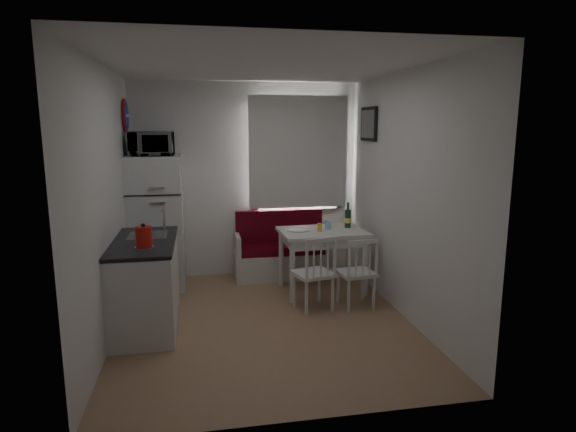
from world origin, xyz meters
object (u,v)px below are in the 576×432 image
(fridge, at_px, (156,222))
(wine_bottle, at_px, (348,215))
(dining_table, at_px, (322,237))
(microwave, at_px, (152,144))
(chair_right, at_px, (359,266))
(chair_left, at_px, (315,266))
(bench, at_px, (281,255))
(kitchen_counter, at_px, (146,283))
(kettle, at_px, (144,237))

(fridge, relative_size, wine_bottle, 5.27)
(dining_table, relative_size, microwave, 2.04)
(chair_right, distance_m, microwave, 2.86)
(chair_right, distance_m, fridge, 2.59)
(chair_left, height_order, fridge, fridge)
(chair_right, bearing_deg, dining_table, 104.20)
(chair_right, height_order, fridge, fridge)
(bench, distance_m, microwave, 2.22)
(bench, relative_size, wine_bottle, 3.94)
(fridge, xyz_separation_m, microwave, (0.00, -0.05, 0.98))
(chair_left, bearing_deg, chair_right, -14.28)
(kitchen_counter, bearing_deg, chair_left, 0.97)
(dining_table, relative_size, kettle, 4.42)
(kitchen_counter, height_order, fridge, fridge)
(fridge, height_order, kettle, fridge)
(fridge, distance_m, microwave, 0.98)
(chair_left, relative_size, chair_right, 1.11)
(kitchen_counter, bearing_deg, fridge, 89.10)
(microwave, bearing_deg, chair_left, -33.43)
(microwave, height_order, kettle, microwave)
(dining_table, distance_m, chair_right, 0.72)
(dining_table, xyz_separation_m, chair_right, (0.25, -0.65, -0.18))
(dining_table, xyz_separation_m, microwave, (-2.01, 0.51, 1.13))
(kitchen_counter, distance_m, chair_left, 1.78)
(chair_right, bearing_deg, bench, 109.67)
(microwave, bearing_deg, kettle, -88.91)
(kettle, bearing_deg, wine_bottle, 26.76)
(kitchen_counter, xyz_separation_m, kettle, (0.05, -0.39, 0.56))
(chair_right, xyz_separation_m, wine_bottle, (0.10, 0.75, 0.43))
(dining_table, relative_size, wine_bottle, 3.35)
(kettle, height_order, wine_bottle, kettle)
(dining_table, bearing_deg, wine_bottle, 13.36)
(microwave, bearing_deg, fridge, 90.00)
(chair_left, xyz_separation_m, wine_bottle, (0.60, 0.76, 0.40))
(bench, bearing_deg, chair_right, -63.61)
(kitchen_counter, distance_m, fridge, 1.30)
(bench, bearing_deg, microwave, -174.36)
(bench, bearing_deg, dining_table, -58.69)
(microwave, distance_m, kettle, 1.77)
(chair_right, distance_m, wine_bottle, 0.87)
(kettle, bearing_deg, microwave, 91.09)
(chair_right, xyz_separation_m, microwave, (-2.26, 1.16, 1.31))
(chair_left, bearing_deg, dining_table, 54.43)
(wine_bottle, bearing_deg, dining_table, -164.05)
(dining_table, distance_m, fridge, 2.09)
(bench, height_order, wine_bottle, wine_bottle)
(chair_right, xyz_separation_m, fridge, (-2.26, 1.21, 0.33))
(kitchen_counter, distance_m, wine_bottle, 2.55)
(microwave, bearing_deg, wine_bottle, -9.75)
(bench, distance_m, chair_left, 1.35)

